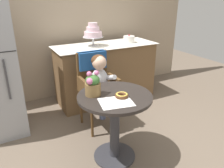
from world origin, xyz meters
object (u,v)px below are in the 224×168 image
at_px(cafe_table, 115,114).
at_px(wicker_chair, 95,78).
at_px(donut_front, 122,95).
at_px(tiered_cake_stand, 93,33).
at_px(flower_vase, 93,85).
at_px(seated_child, 101,79).
at_px(round_layer_cake, 129,39).

bearing_deg(cafe_table, wicker_chair, 80.92).
bearing_deg(donut_front, tiered_cake_stand, 76.81).
height_order(donut_front, flower_vase, flower_vase).
bearing_deg(flower_vase, seated_child, 57.13).
xyz_separation_m(donut_front, flower_vase, (-0.21, 0.18, 0.09)).
bearing_deg(tiered_cake_stand, wicker_chair, -112.29).
bearing_deg(seated_child, flower_vase, -122.87).
bearing_deg(seated_child, tiered_cake_stand, 72.05).
distance_m(cafe_table, seated_child, 0.59).
height_order(wicker_chair, round_layer_cake, round_layer_cake).
xyz_separation_m(cafe_table, flower_vase, (-0.18, 0.10, 0.32)).
relative_size(donut_front, round_layer_cake, 0.73).
distance_m(cafe_table, donut_front, 0.25).
bearing_deg(cafe_table, tiered_cake_stand, 74.74).
bearing_deg(round_layer_cake, seated_child, -139.54).
relative_size(seated_child, donut_front, 5.69).
bearing_deg(donut_front, seated_child, 82.63).
xyz_separation_m(flower_vase, tiered_cake_stand, (0.54, 1.20, 0.27)).
distance_m(cafe_table, flower_vase, 0.38).
relative_size(cafe_table, flower_vase, 3.03).
height_order(wicker_chair, flower_vase, flower_vase).
relative_size(cafe_table, round_layer_cake, 4.13).
relative_size(donut_front, flower_vase, 0.54).
height_order(donut_front, tiered_cake_stand, tiered_cake_stand).
bearing_deg(flower_vase, round_layer_cake, 45.98).
bearing_deg(flower_vase, cafe_table, -28.91).
xyz_separation_m(seated_child, donut_front, (-0.08, -0.63, 0.06)).
xyz_separation_m(donut_front, round_layer_cake, (0.91, 1.34, 0.21)).
bearing_deg(round_layer_cake, cafe_table, -126.76).
bearing_deg(flower_vase, donut_front, -39.41).
bearing_deg(round_layer_cake, tiered_cake_stand, 176.90).
distance_m(wicker_chair, tiered_cake_stand, 0.78).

